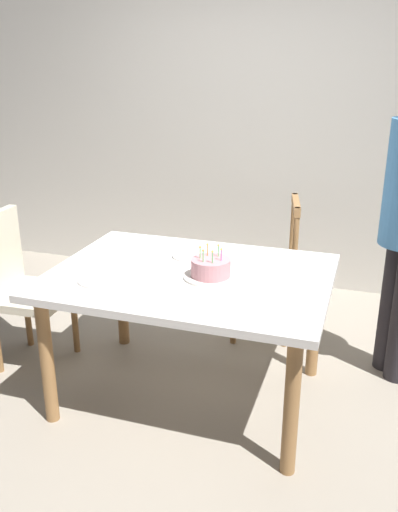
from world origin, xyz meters
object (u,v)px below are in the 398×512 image
dining_table (190,288)px  chair_upholstered (18,281)px  plate_near_celebrant (100,280)px  plate_far_side (192,255)px  birthday_cake (211,269)px  chair_spindle_back (266,271)px

dining_table → chair_upholstered: (-1.11, 0.05, -0.12)m
dining_table → chair_upholstered: chair_upholstered is taller
plate_near_celebrant → chair_upholstered: chair_upholstered is taller
plate_far_side → plate_near_celebrant: bearing=-124.0°
chair_upholstered → plate_near_celebrant: bearing=-21.8°
plate_near_celebrant → chair_upholstered: bearing=158.2°
birthday_cake → chair_spindle_back: 0.96m
birthday_cake → chair_spindle_back: (0.12, 0.89, -0.33)m
plate_far_side → chair_spindle_back: size_ratio=0.23×
dining_table → plate_near_celebrant: 0.47m
dining_table → plate_far_side: size_ratio=6.55×
birthday_cake → plate_far_side: 0.33m
plate_near_celebrant → chair_spindle_back: size_ratio=0.23×
plate_near_celebrant → birthday_cake: bearing=22.2°
dining_table → chair_upholstered: 1.12m
dining_table → birthday_cake: birthday_cake is taller
chair_spindle_back → chair_upholstered: (-1.35, -0.82, 0.07)m
dining_table → chair_spindle_back: (0.24, 0.86, -0.20)m
plate_far_side → chair_spindle_back: (0.31, 0.62, -0.29)m
plate_far_side → chair_upholstered: (-1.04, -0.20, -0.22)m
chair_spindle_back → plate_far_side: bearing=-116.7°
plate_near_celebrant → plate_far_side: (0.32, 0.48, 0.00)m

